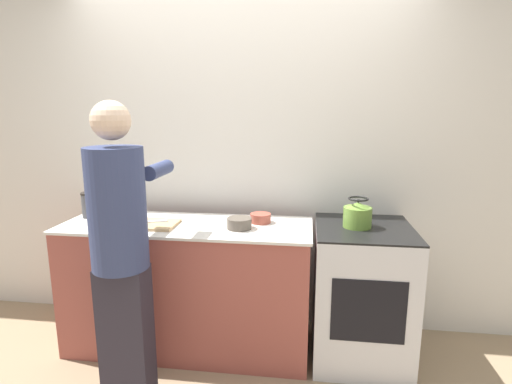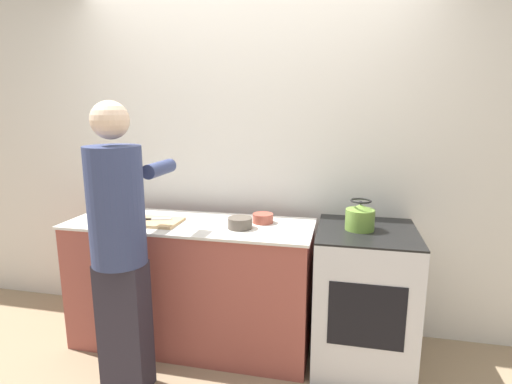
% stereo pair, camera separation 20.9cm
% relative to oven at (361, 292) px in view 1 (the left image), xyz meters
% --- Properties ---
extents(ground_plane, '(12.00, 12.00, 0.00)m').
position_rel_oven_xyz_m(ground_plane, '(-0.84, -0.33, -0.45)').
color(ground_plane, '#997F60').
extents(wall_back, '(8.00, 0.05, 2.60)m').
position_rel_oven_xyz_m(wall_back, '(-0.84, 0.40, 0.85)').
color(wall_back, silver).
rests_on(wall_back, ground_plane).
extents(counter, '(1.67, 0.59, 0.89)m').
position_rel_oven_xyz_m(counter, '(-1.17, -0.05, -0.00)').
color(counter, '#9E4C42').
rests_on(counter, ground_plane).
extents(oven, '(0.62, 0.67, 0.90)m').
position_rel_oven_xyz_m(oven, '(0.00, 0.00, 0.00)').
color(oven, silver).
rests_on(oven, ground_plane).
extents(person, '(0.35, 0.59, 1.69)m').
position_rel_oven_xyz_m(person, '(-1.38, -0.57, 0.48)').
color(person, '#2B2632').
rests_on(person, ground_plane).
extents(cutting_board, '(0.37, 0.25, 0.02)m').
position_rel_oven_xyz_m(cutting_board, '(-1.40, -0.11, 0.45)').
color(cutting_board, tan).
rests_on(cutting_board, counter).
extents(knife, '(0.22, 0.10, 0.01)m').
position_rel_oven_xyz_m(knife, '(-1.41, -0.09, 0.46)').
color(knife, silver).
rests_on(knife, cutting_board).
extents(kettle, '(0.18, 0.18, 0.19)m').
position_rel_oven_xyz_m(kettle, '(-0.05, -0.00, 0.53)').
color(kettle, olive).
rests_on(kettle, oven).
extents(bowl_prep, '(0.16, 0.16, 0.07)m').
position_rel_oven_xyz_m(bowl_prep, '(-0.80, -0.10, 0.48)').
color(bowl_prep, brown).
rests_on(bowl_prep, counter).
extents(bowl_mixing, '(0.14, 0.14, 0.06)m').
position_rel_oven_xyz_m(bowl_mixing, '(-0.68, 0.05, 0.47)').
color(bowl_mixing, '#9E4738').
rests_on(bowl_mixing, counter).
extents(canister_jar, '(0.12, 0.12, 0.18)m').
position_rel_oven_xyz_m(canister_jar, '(-1.89, 0.03, 0.53)').
color(canister_jar, '#4C4C51').
rests_on(canister_jar, counter).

